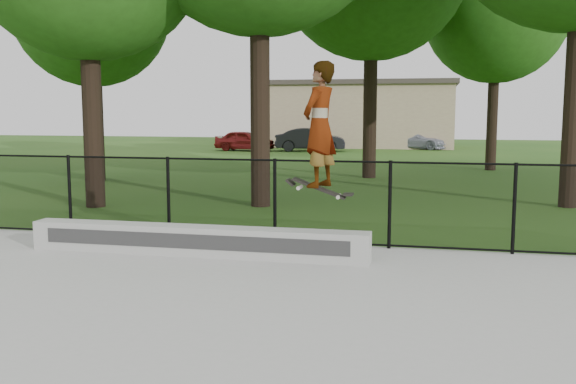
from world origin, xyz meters
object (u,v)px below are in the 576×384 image
object	(u,v)px
car_a	(245,141)
car_b	(310,140)
grind_ledge	(196,241)
car_c	(415,140)
skater_airborne	(320,126)

from	to	relation	value
car_a	car_b	world-z (taller)	car_b
grind_ledge	car_a	distance (m)	27.92
car_b	car_c	size ratio (longest dim) A/B	1.04
car_c	skater_airborne	world-z (taller)	skater_airborne
grind_ledge	car_c	size ratio (longest dim) A/B	1.58
grind_ledge	skater_airborne	world-z (taller)	skater_airborne
skater_airborne	grind_ledge	bearing A→B (deg)	174.78
grind_ledge	car_b	size ratio (longest dim) A/B	1.53
grind_ledge	car_b	world-z (taller)	car_b
grind_ledge	skater_airborne	distance (m)	2.78
skater_airborne	car_a	bearing A→B (deg)	108.69
car_b	car_c	bearing A→B (deg)	-67.34
car_c	car_b	bearing A→B (deg)	138.09
grind_ledge	car_c	world-z (taller)	car_c
car_b	grind_ledge	bearing A→B (deg)	179.42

